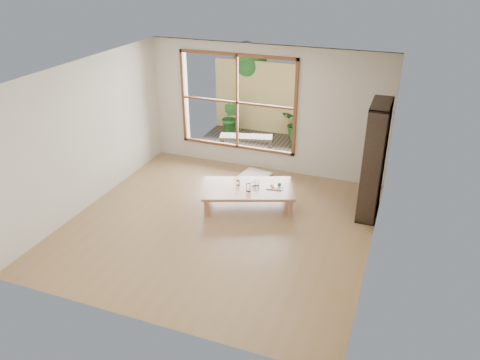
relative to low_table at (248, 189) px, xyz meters
The scene contains 15 objects.
ground 0.89m from the low_table, 105.56° to the right, with size 5.00×5.00×0.00m, color #9C754E.
low_table is the anchor object (origin of this frame).
floor_cushion 1.15m from the low_table, 102.55° to the left, with size 0.56×0.56×0.08m, color white.
bookshelf 2.26m from the low_table, 13.42° to the left, with size 0.32×0.91×2.02m, color #30241A.
glass_tall 0.19m from the low_table, 69.29° to the right, with size 0.08×0.08×0.15m, color silver.
glass_mid 0.21m from the low_table, 45.19° to the left, with size 0.07×0.07×0.10m, color silver.
glass_short 0.15m from the low_table, 51.92° to the left, with size 0.07×0.07×0.09m, color silver.
glass_small 0.23m from the low_table, behind, with size 0.07×0.07×0.08m, color silver.
food_tray 0.50m from the low_table, 19.98° to the left, with size 0.30×0.23×0.09m.
deck 2.89m from the low_table, 106.66° to the left, with size 2.80×2.00×0.05m, color #3D342C.
garden_bench 2.48m from the low_table, 110.86° to the left, with size 1.24×0.63×0.38m.
bamboo_fence 3.89m from the low_table, 102.38° to the left, with size 2.80×0.06×1.80m, color tan.
shrub_right 3.41m from the low_table, 88.32° to the left, with size 0.81×0.70×0.90m, color #286224.
shrub_left 3.66m from the low_table, 116.58° to the left, with size 0.47×0.38×0.86m, color #286224.
garden_tree 4.52m from the low_table, 110.32° to the left, with size 1.04×0.85×2.22m.
Camera 1 is at (2.74, -6.29, 4.23)m, focal length 35.00 mm.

